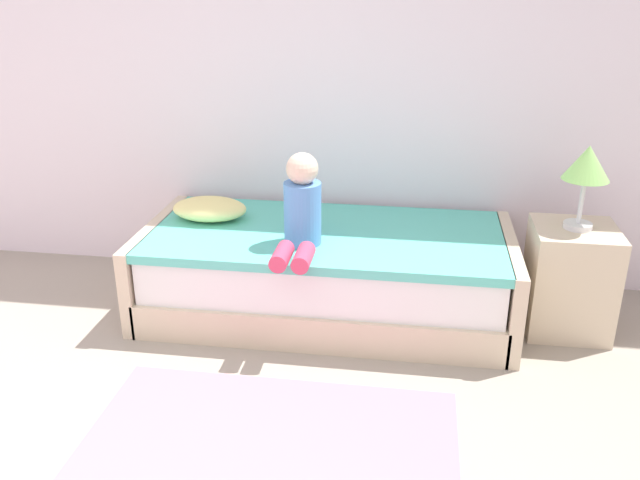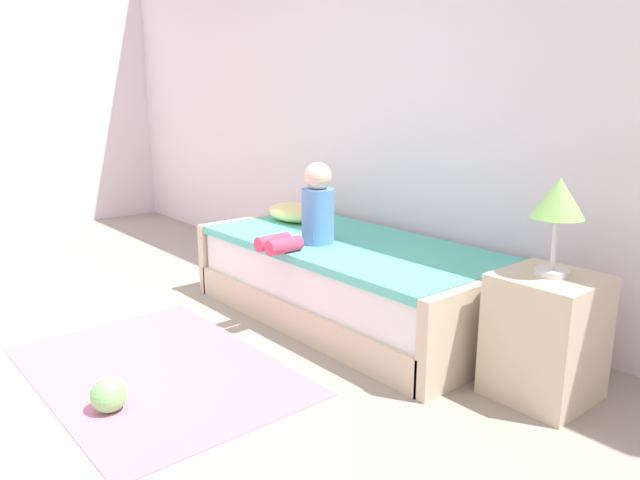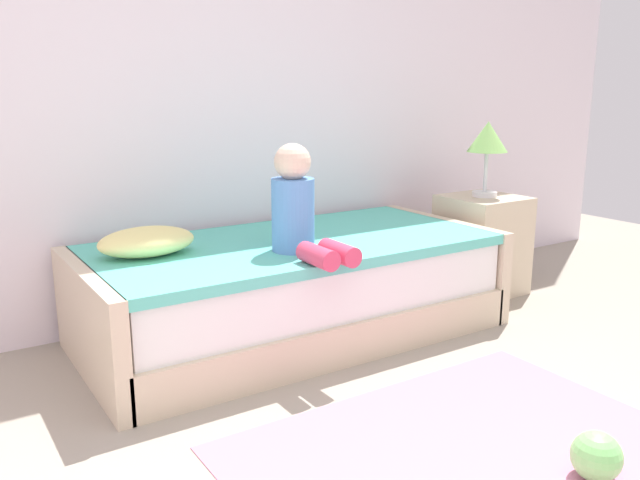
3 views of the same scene
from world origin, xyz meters
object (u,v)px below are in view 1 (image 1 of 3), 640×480
object	(u,v)px
table_lamp	(587,167)
pillow	(210,209)
nightstand	(569,279)
child_figure	(301,210)
bed	(326,272)

from	to	relation	value
table_lamp	pillow	distance (m)	2.10
nightstand	table_lamp	bearing A→B (deg)	90.00
child_figure	pillow	size ratio (longest dim) A/B	1.16
child_figure	nightstand	bearing A→B (deg)	8.84
nightstand	bed	bearing A→B (deg)	179.90
bed	pillow	bearing A→B (deg)	172.02
child_figure	pillow	bearing A→B (deg)	151.65
child_figure	pillow	world-z (taller)	child_figure
table_lamp	bed	bearing A→B (deg)	179.90
bed	table_lamp	size ratio (longest dim) A/B	4.69
bed	nightstand	distance (m)	1.35
nightstand	table_lamp	world-z (taller)	table_lamp
pillow	nightstand	bearing A→B (deg)	-2.84
nightstand	child_figure	bearing A→B (deg)	-171.16
child_figure	table_lamp	bearing A→B (deg)	8.84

